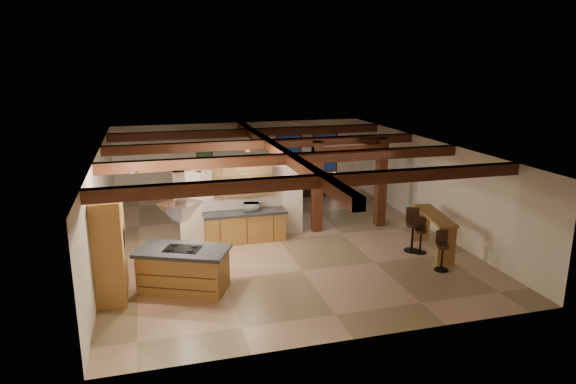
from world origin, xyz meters
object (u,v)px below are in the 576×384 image
object	(u,v)px
kitchen_island	(184,269)
dining_table	(260,203)
bar_counter	(434,227)
sofa	(299,188)

from	to	relation	value
kitchen_island	dining_table	size ratio (longest dim) A/B	1.25
bar_counter	sofa	bearing A→B (deg)	104.14
dining_table	sofa	bearing A→B (deg)	39.33
dining_table	sofa	world-z (taller)	dining_table
sofa	bar_counter	distance (m)	7.41
kitchen_island	sofa	bearing A→B (deg)	56.15
kitchen_island	bar_counter	bearing A→B (deg)	4.99
sofa	bar_counter	bearing A→B (deg)	107.56
sofa	dining_table	bearing A→B (deg)	46.93
kitchen_island	bar_counter	world-z (taller)	bar_counter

